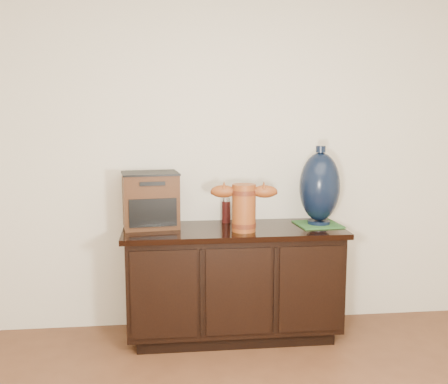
{
  "coord_description": "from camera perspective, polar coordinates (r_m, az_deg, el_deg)",
  "views": [
    {
      "loc": [
        -0.45,
        -1.15,
        1.51
      ],
      "look_at": [
        -0.07,
        2.18,
        1.01
      ],
      "focal_mm": 42.0,
      "sensor_mm": 36.0,
      "label": 1
    }
  ],
  "objects": [
    {
      "name": "terracotta_vessel",
      "position": [
        3.37,
        2.18,
        -1.41
      ],
      "size": [
        0.44,
        0.18,
        0.31
      ],
      "rotation": [
        0.0,
        0.0,
        -0.14
      ],
      "color": "#97481B",
      "rests_on": "sideboard"
    },
    {
      "name": "room",
      "position": [
        1.25,
        14.52,
        -1.23
      ],
      "size": [
        5.0,
        5.0,
        5.0
      ],
      "color": "brown",
      "rests_on": "ground"
    },
    {
      "name": "tv_radio",
      "position": [
        3.53,
        -8.0,
        -0.85
      ],
      "size": [
        0.4,
        0.34,
        0.37
      ],
      "rotation": [
        0.0,
        0.0,
        0.12
      ],
      "color": "#402210",
      "rests_on": "sideboard"
    },
    {
      "name": "sideboard",
      "position": [
        3.59,
        1.03,
        -9.69
      ],
      "size": [
        1.46,
        0.56,
        0.75
      ],
      "color": "black",
      "rests_on": "ground"
    },
    {
      "name": "lamp_base",
      "position": [
        3.6,
        10.38,
        0.53
      ],
      "size": [
        0.3,
        0.3,
        0.53
      ],
      "rotation": [
        0.0,
        0.0,
        0.08
      ],
      "color": "black",
      "rests_on": "green_mat"
    },
    {
      "name": "spray_can",
      "position": [
        3.65,
        0.23,
        -2.01
      ],
      "size": [
        0.06,
        0.06,
        0.18
      ],
      "color": "#500F0D",
      "rests_on": "sideboard"
    },
    {
      "name": "green_mat",
      "position": [
        3.64,
        10.19,
        -3.48
      ],
      "size": [
        0.31,
        0.31,
        0.01
      ],
      "primitive_type": "cube",
      "rotation": [
        0.0,
        0.0,
        0.08
      ],
      "color": "#2C5E2A",
      "rests_on": "sideboard"
    }
  ]
}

